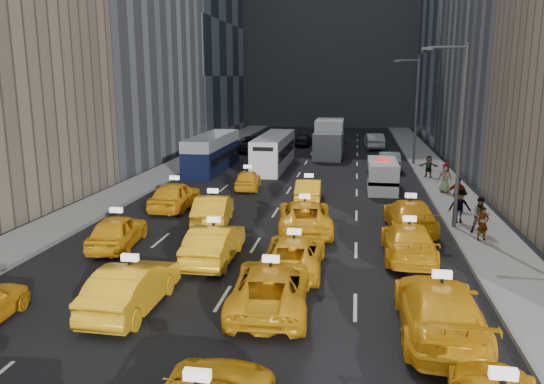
{
  "coord_description": "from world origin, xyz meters",
  "views": [
    {
      "loc": [
        4.35,
        -14.52,
        7.43
      ],
      "look_at": [
        0.41,
        10.2,
        2.0
      ],
      "focal_mm": 35.0,
      "sensor_mm": 36.0,
      "label": 1
    }
  ],
  "objects_px": {
    "double_decker": "(212,153)",
    "pedestrian_0": "(483,224)",
    "box_truck": "(329,139)",
    "nypd_van": "(382,176)",
    "city_bus": "(274,152)"
  },
  "relations": [
    {
      "from": "nypd_van",
      "to": "double_decker",
      "type": "xyz_separation_m",
      "value": [
        -13.33,
        5.77,
        0.44
      ]
    },
    {
      "from": "double_decker",
      "to": "pedestrian_0",
      "type": "bearing_deg",
      "value": -44.29
    },
    {
      "from": "nypd_van",
      "to": "pedestrian_0",
      "type": "height_order",
      "value": "nypd_van"
    },
    {
      "from": "city_bus",
      "to": "box_truck",
      "type": "height_order",
      "value": "box_truck"
    },
    {
      "from": "double_decker",
      "to": "box_truck",
      "type": "height_order",
      "value": "box_truck"
    },
    {
      "from": "double_decker",
      "to": "city_bus",
      "type": "distance_m",
      "value": 5.18
    },
    {
      "from": "box_truck",
      "to": "pedestrian_0",
      "type": "bearing_deg",
      "value": -79.56
    },
    {
      "from": "pedestrian_0",
      "to": "city_bus",
      "type": "bearing_deg",
      "value": 102.75
    },
    {
      "from": "nypd_van",
      "to": "box_truck",
      "type": "bearing_deg",
      "value": 109.75
    },
    {
      "from": "pedestrian_0",
      "to": "box_truck",
      "type": "bearing_deg",
      "value": 87.02
    },
    {
      "from": "nypd_van",
      "to": "city_bus",
      "type": "xyz_separation_m",
      "value": [
        -8.57,
        7.82,
        0.39
      ]
    },
    {
      "from": "box_truck",
      "to": "pedestrian_0",
      "type": "height_order",
      "value": "box_truck"
    },
    {
      "from": "city_bus",
      "to": "box_truck",
      "type": "bearing_deg",
      "value": 64.0
    },
    {
      "from": "city_bus",
      "to": "pedestrian_0",
      "type": "bearing_deg",
      "value": -52.37
    },
    {
      "from": "nypd_van",
      "to": "double_decker",
      "type": "bearing_deg",
      "value": 160.13
    }
  ]
}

